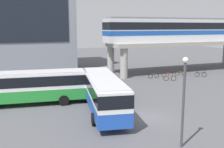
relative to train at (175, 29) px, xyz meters
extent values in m
plane|color=#515156|center=(-16.16, -8.60, -6.99)|extent=(120.00, 120.00, 0.00)
cube|color=#9E9B93|center=(1.79, 0.00, -2.27)|extent=(27.05, 6.62, 0.60)
cylinder|color=#9E9B93|center=(-10.53, -2.51, -4.78)|extent=(1.10, 1.10, 4.42)
cylinder|color=#9E9B93|center=(-10.53, 2.51, -4.78)|extent=(1.10, 1.10, 4.42)
cube|color=silver|center=(0.00, 0.00, -0.17)|extent=(24.68, 2.90, 3.60)
cube|color=#194CA5|center=(0.00, 0.00, -0.53)|extent=(24.74, 2.96, 0.70)
cube|color=black|center=(0.00, 0.00, 0.55)|extent=(24.74, 2.96, 1.10)
cube|color=slate|center=(0.00, 0.00, 1.75)|extent=(23.69, 2.61, 0.24)
cube|color=#1E4CB2|center=(-18.89, -15.88, -5.94)|extent=(4.69, 11.28, 1.10)
cube|color=silver|center=(-18.89, -15.88, -4.64)|extent=(4.69, 11.28, 1.50)
cube|color=black|center=(-18.89, -15.88, -4.57)|extent=(4.74, 11.33, 0.96)
cube|color=silver|center=(-18.89, -15.88, -3.83)|extent=(4.46, 10.71, 0.12)
cylinder|color=black|center=(-19.40, -12.18, -6.49)|extent=(0.48, 1.04, 1.00)
cylinder|color=black|center=(-16.95, -12.69, -6.49)|extent=(0.48, 1.04, 1.00)
cylinder|color=black|center=(-20.75, -18.64, -6.49)|extent=(0.48, 1.04, 1.00)
cylinder|color=black|center=(-18.30, -19.15, -6.49)|extent=(0.48, 1.04, 1.00)
cube|color=#268C33|center=(-24.54, -10.90, -5.94)|extent=(11.25, 4.14, 1.10)
cube|color=white|center=(-24.54, -10.90, -4.64)|extent=(11.25, 4.14, 1.50)
cube|color=black|center=(-24.54, -10.90, -4.57)|extent=(11.30, 4.19, 0.96)
cube|color=silver|center=(-24.54, -10.90, -3.83)|extent=(10.69, 3.93, 0.12)
cylinder|color=black|center=(-21.68, -12.60, -6.49)|extent=(1.03, 0.43, 1.00)
cylinder|color=black|center=(-21.30, -10.13, -6.49)|extent=(1.03, 0.43, 1.00)
torus|color=black|center=(-4.90, -6.85, -6.65)|extent=(0.70, 0.35, 0.74)
torus|color=black|center=(-5.86, -6.43, -6.65)|extent=(0.70, 0.35, 0.74)
cylinder|color=orange|center=(-5.38, -6.64, -6.37)|extent=(0.98, 0.46, 0.05)
cylinder|color=orange|center=(-5.86, -6.43, -6.35)|extent=(0.04, 0.04, 0.55)
cylinder|color=orange|center=(-4.90, -6.85, -6.30)|extent=(0.04, 0.04, 0.65)
torus|color=black|center=(-0.94, -4.03, -6.65)|extent=(0.70, 0.35, 0.74)
torus|color=black|center=(-1.90, -3.61, -6.65)|extent=(0.70, 0.35, 0.74)
cylinder|color=#996626|center=(-1.42, -3.82, -6.37)|extent=(0.98, 0.46, 0.05)
cylinder|color=#996626|center=(-1.90, -3.61, -6.35)|extent=(0.04, 0.04, 0.55)
cylinder|color=#996626|center=(-0.94, -4.03, -6.30)|extent=(0.04, 0.04, 0.65)
torus|color=black|center=(1.07, -6.23, -6.65)|extent=(0.70, 0.36, 0.74)
torus|color=black|center=(0.12, -5.80, -6.65)|extent=(0.70, 0.36, 0.74)
cylinder|color=black|center=(0.59, -6.02, -6.37)|extent=(0.98, 0.48, 0.05)
cylinder|color=black|center=(0.12, -5.80, -6.35)|extent=(0.04, 0.04, 0.55)
cylinder|color=black|center=(1.07, -6.23, -6.30)|extent=(0.04, 0.04, 0.65)
torus|color=black|center=(-3.51, -4.19, -6.65)|extent=(0.73, 0.23, 0.74)
torus|color=black|center=(-4.53, -3.94, -6.65)|extent=(0.73, 0.23, 0.74)
cylinder|color=#B21E1E|center=(-4.02, -4.07, -6.37)|extent=(1.03, 0.30, 0.05)
cylinder|color=#B21E1E|center=(-4.53, -3.94, -6.35)|extent=(0.04, 0.04, 0.55)
cylinder|color=#B21E1E|center=(-3.51, -4.19, -6.30)|extent=(0.04, 0.04, 0.65)
torus|color=black|center=(-5.89, -4.05, -6.65)|extent=(0.74, 0.06, 0.74)
torus|color=black|center=(-6.94, -4.05, -6.65)|extent=(0.74, 0.06, 0.74)
cylinder|color=#1E7F33|center=(-6.42, -4.05, -6.37)|extent=(1.05, 0.06, 0.05)
cylinder|color=#1E7F33|center=(-6.94, -4.05, -6.35)|extent=(0.04, 0.04, 0.55)
cylinder|color=#1E7F33|center=(-5.89, -4.05, -6.30)|extent=(0.04, 0.04, 0.65)
cylinder|color=#3F3F44|center=(-16.85, -24.31, -4.30)|extent=(0.16, 0.16, 5.39)
sphere|color=silver|center=(-16.85, -24.31, -1.45)|extent=(0.36, 0.36, 0.36)
camera|label=1|loc=(-27.01, -37.14, 0.55)|focal=42.73mm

